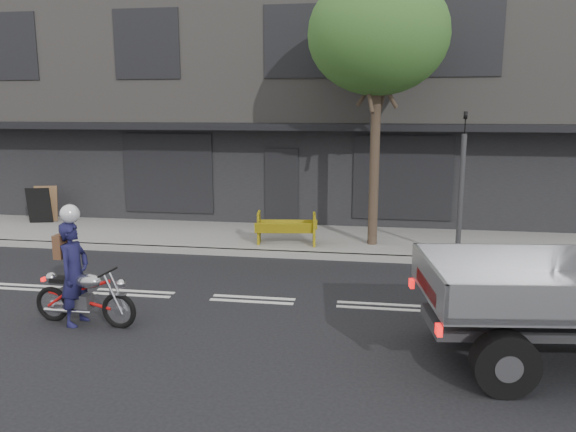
# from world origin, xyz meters

# --- Properties ---
(ground) EXTENTS (80.00, 80.00, 0.00)m
(ground) POSITION_xyz_m (0.00, 0.00, 0.00)
(ground) COLOR black
(ground) RESTS_ON ground
(sidewalk) EXTENTS (32.00, 3.20, 0.15)m
(sidewalk) POSITION_xyz_m (0.00, 4.70, 0.07)
(sidewalk) COLOR gray
(sidewalk) RESTS_ON ground
(kerb) EXTENTS (32.00, 0.20, 0.15)m
(kerb) POSITION_xyz_m (0.00, 3.10, 0.07)
(kerb) COLOR gray
(kerb) RESTS_ON ground
(building_main) EXTENTS (26.00, 10.00, 8.00)m
(building_main) POSITION_xyz_m (0.00, 11.30, 4.00)
(building_main) COLOR slate
(building_main) RESTS_ON ground
(street_tree) EXTENTS (3.40, 3.40, 6.74)m
(street_tree) POSITION_xyz_m (2.20, 4.20, 5.28)
(street_tree) COLOR #382B21
(street_tree) RESTS_ON ground
(traffic_light_pole) EXTENTS (0.12, 0.12, 3.50)m
(traffic_light_pole) POSITION_xyz_m (4.20, 3.35, 1.65)
(traffic_light_pole) COLOR #2D2D30
(traffic_light_pole) RESTS_ON ground
(motorcycle) EXTENTS (1.89, 0.55, 0.97)m
(motorcycle) POSITION_xyz_m (-2.52, -1.61, 0.50)
(motorcycle) COLOR black
(motorcycle) RESTS_ON ground
(rider) EXTENTS (0.48, 0.68, 1.75)m
(rider) POSITION_xyz_m (-2.67, -1.61, 0.88)
(rider) COLOR #16153B
(rider) RESTS_ON ground
(construction_barrier) EXTENTS (1.60, 0.81, 0.85)m
(construction_barrier) POSITION_xyz_m (0.03, 3.63, 0.58)
(construction_barrier) COLOR yellow
(construction_barrier) RESTS_ON sidewalk
(sandwich_board) EXTENTS (0.77, 0.61, 1.08)m
(sandwich_board) POSITION_xyz_m (-7.69, 5.25, 0.69)
(sandwich_board) COLOR black
(sandwich_board) RESTS_ON sidewalk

